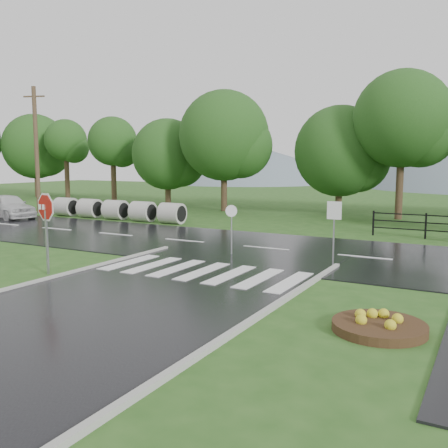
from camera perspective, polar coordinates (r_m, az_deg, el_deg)
The scene contains 12 objects.
ground at distance 12.33m, azimuth -14.77°, elevation -9.99°, with size 120.00×120.00×0.00m, color #28511B.
main_road at distance 20.54m, azimuth 4.82°, elevation -2.87°, with size 90.00×8.00×0.04m, color black.
crosswalk at distance 16.17m, azimuth -2.45°, elevation -5.41°, with size 6.50×2.80×0.02m.
curb_right at distance 7.40m, azimuth -16.23°, elevation -22.25°, with size 0.15×24.00×0.12m, color #A3A39B.
treeline at distance 33.46m, azimuth 16.22°, elevation 0.80°, with size 83.20×5.20×10.00m.
culvert_pipes at distance 31.33m, azimuth -12.29°, elevation 1.60°, with size 9.70×1.20×1.20m.
stop_sign at distance 16.67m, azimuth -19.70°, elevation 1.04°, with size 1.21×0.26×2.77m.
flower_bed at distance 11.28m, azimuth 17.32°, elevation -10.94°, with size 1.98×1.98×0.40m.
reg_sign_small at distance 17.23m, azimuth 12.46°, elevation 0.34°, with size 0.50×0.05×2.24m.
reg_sign_round at distance 18.96m, azimuth 0.85°, elevation 0.13°, with size 0.44×0.15×1.93m.
car_white at distance 34.04m, azimuth -23.41°, elevation 0.59°, with size 4.56×1.83×1.55m, color silver.
utility_pole_west at distance 36.74m, azimuth -20.65°, elevation 7.97°, with size 1.47×0.58×8.56m.
Camera 1 is at (8.20, -8.48, 3.61)m, focal length 40.00 mm.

